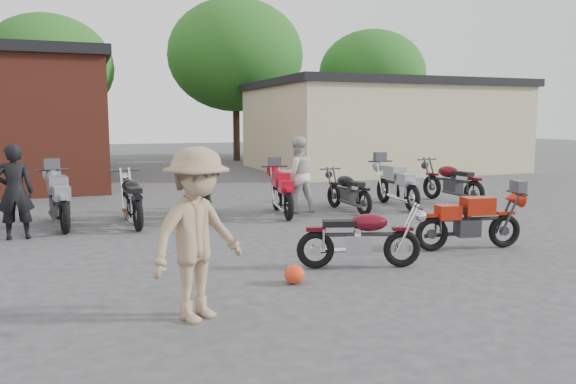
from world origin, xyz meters
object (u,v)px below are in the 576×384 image
object	(u,v)px
row_bike_7	(451,179)
helmet	(295,274)
person_tan	(197,234)
row_bike_1	(59,197)
row_bike_3	(198,192)
row_bike_6	(397,183)
row_bike_2	(132,196)
row_bike_5	(348,189)
sportbike	(471,218)
person_dark	(15,192)
person_light	(297,175)
vintage_motorcycle	(362,234)
row_bike_4	(282,189)

from	to	relation	value
row_bike_7	helmet	bearing A→B (deg)	122.22
person_tan	row_bike_1	world-z (taller)	person_tan
row_bike_3	row_bike_6	bearing A→B (deg)	-92.17
helmet	row_bike_1	world-z (taller)	row_bike_1
row_bike_2	row_bike_5	bearing A→B (deg)	-93.29
sportbike	person_dark	bearing A→B (deg)	163.01
person_light	vintage_motorcycle	bearing A→B (deg)	78.02
sportbike	row_bike_4	bearing A→B (deg)	121.92
sportbike	row_bike_7	distance (m)	5.50
vintage_motorcycle	person_dark	world-z (taller)	person_dark
vintage_motorcycle	person_light	xyz separation A→B (m)	(0.92, 4.96, 0.38)
vintage_motorcycle	row_bike_1	xyz separation A→B (m)	(-4.27, 4.96, 0.10)
row_bike_2	row_bike_7	distance (m)	8.16
row_bike_5	row_bike_3	bearing A→B (deg)	80.51
row_bike_1	row_bike_6	xyz separation A→B (m)	(7.82, -0.09, -0.01)
sportbike	person_light	xyz separation A→B (m)	(-1.37, 4.54, 0.36)
row_bike_5	row_bike_6	size ratio (longest dim) A/B	0.88
vintage_motorcycle	row_bike_3	xyz separation A→B (m)	(-1.42, 4.96, 0.07)
person_tan	row_bike_4	bearing A→B (deg)	31.62
row_bike_2	person_light	bearing A→B (deg)	-89.33
person_tan	row_bike_1	bearing A→B (deg)	73.34
row_bike_1	row_bike_5	size ratio (longest dim) A/B	1.15
sportbike	row_bike_5	xyz separation A→B (m)	(-0.18, 4.28, 0.00)
person_light	helmet	bearing A→B (deg)	66.86
row_bike_1	row_bike_2	xyz separation A→B (m)	(1.41, -0.25, -0.02)
person_dark	helmet	bearing A→B (deg)	131.41
row_bike_3	helmet	bearing A→B (deg)	-178.89
row_bike_4	person_tan	bearing A→B (deg)	161.36
row_bike_2	row_bike_3	distance (m)	1.46
vintage_motorcycle	row_bike_1	distance (m)	6.55
helmet	row_bike_3	size ratio (longest dim) A/B	0.14
person_light	row_bike_5	world-z (taller)	person_light
helmet	row_bike_7	xyz separation A→B (m)	(6.51, 5.44, 0.48)
sportbike	row_bike_1	xyz separation A→B (m)	(-6.56, 4.54, 0.09)
person_tan	row_bike_4	size ratio (longest dim) A/B	0.94
row_bike_1	row_bike_3	size ratio (longest dim) A/B	1.05
helmet	row_bike_7	world-z (taller)	row_bike_7
person_dark	row_bike_7	bearing A→B (deg)	-173.26
sportbike	helmet	bearing A→B (deg)	-157.45
vintage_motorcycle	row_bike_4	bearing A→B (deg)	101.60
row_bike_1	row_bike_6	distance (m)	7.82
sportbike	row_bike_4	world-z (taller)	row_bike_4
helmet	row_bike_2	size ratio (longest dim) A/B	0.14
person_tan	row_bike_6	bearing A→B (deg)	13.78
row_bike_4	row_bike_6	distance (m)	3.08
row_bike_1	row_bike_3	world-z (taller)	row_bike_1
person_light	row_bike_2	bearing A→B (deg)	2.32
sportbike	person_tan	bearing A→B (deg)	-151.84
row_bike_2	person_dark	bearing A→B (deg)	105.97
vintage_motorcycle	person_tan	world-z (taller)	person_tan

